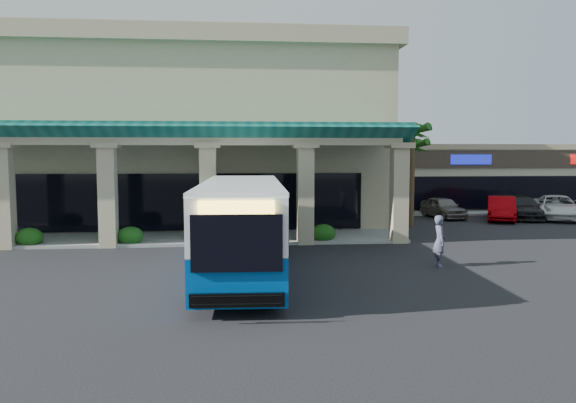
{
  "coord_description": "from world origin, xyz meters",
  "views": [
    {
      "loc": [
        -1.82,
        -20.74,
        4.3
      ],
      "look_at": [
        0.49,
        3.1,
        2.2
      ],
      "focal_mm": 35.0,
      "sensor_mm": 36.0,
      "label": 1
    }
  ],
  "objects": [
    {
      "name": "ground",
      "position": [
        0.0,
        0.0,
        0.0
      ],
      "size": [
        110.0,
        110.0,
        0.0
      ],
      "primitive_type": "plane",
      "color": "black"
    },
    {
      "name": "main_building",
      "position": [
        -8.0,
        16.0,
        5.67
      ],
      "size": [
        30.8,
        14.8,
        11.35
      ],
      "primitive_type": null,
      "color": "#BEB088",
      "rests_on": "ground"
    },
    {
      "name": "arcade",
      "position": [
        -8.0,
        6.8,
        2.85
      ],
      "size": [
        30.0,
        6.2,
        5.7
      ],
      "primitive_type": null,
      "color": "#0E544C",
      "rests_on": "ground"
    },
    {
      "name": "strip_mall",
      "position": [
        18.0,
        24.0,
        2.45
      ],
      "size": [
        22.5,
        12.5,
        4.9
      ],
      "primitive_type": null,
      "color": "beige",
      "rests_on": "ground"
    },
    {
      "name": "palm_0",
      "position": [
        8.5,
        11.0,
        3.3
      ],
      "size": [
        2.4,
        2.4,
        6.6
      ],
      "primitive_type": null,
      "color": "#1C4F15",
      "rests_on": "ground"
    },
    {
      "name": "palm_1",
      "position": [
        9.5,
        14.0,
        2.9
      ],
      "size": [
        2.4,
        2.4,
        5.8
      ],
      "primitive_type": null,
      "color": "#1C4F15",
      "rests_on": "ground"
    },
    {
      "name": "broadleaf_tree",
      "position": [
        7.5,
        19.0,
        2.41
      ],
      "size": [
        2.6,
        2.6,
        4.81
      ],
      "primitive_type": null,
      "color": "#174A10",
      "rests_on": "ground"
    },
    {
      "name": "transit_bus",
      "position": [
        -1.56,
        -1.11,
        1.63
      ],
      "size": [
        3.14,
        11.79,
        3.27
      ],
      "primitive_type": null,
      "rotation": [
        0.0,
        0.0,
        -0.04
      ],
      "color": "#05489C",
      "rests_on": "ground"
    },
    {
      "name": "pedestrian",
      "position": [
        5.89,
        -0.46,
        0.97
      ],
      "size": [
        0.56,
        0.76,
        1.94
      ],
      "primitive_type": "imported",
      "rotation": [
        0.0,
        0.0,
        1.44
      ],
      "color": "#48495F",
      "rests_on": "ground"
    },
    {
      "name": "car_silver",
      "position": [
        11.85,
        14.72,
        0.7
      ],
      "size": [
        2.17,
        4.29,
        1.4
      ],
      "primitive_type": "imported",
      "rotation": [
        0.0,
        0.0,
        0.13
      ],
      "color": "slate",
      "rests_on": "ground"
    },
    {
      "name": "car_white",
      "position": [
        15.02,
        13.07,
        0.76
      ],
      "size": [
        3.4,
        4.89,
        1.53
      ],
      "primitive_type": "imported",
      "rotation": [
        0.0,
        0.0,
        -0.43
      ],
      "color": "#960208",
      "rests_on": "ground"
    },
    {
      "name": "car_red",
      "position": [
        16.78,
        13.81,
        0.73
      ],
      "size": [
        3.19,
        5.35,
        1.45
      ],
      "primitive_type": "imported",
      "rotation": [
        0.0,
        0.0,
        -0.25
      ],
      "color": "black",
      "rests_on": "ground"
    },
    {
      "name": "car_gray",
      "position": [
        18.89,
        13.39,
        0.77
      ],
      "size": [
        4.36,
        6.06,
        1.53
      ],
      "primitive_type": "imported",
      "rotation": [
        0.0,
        0.0,
        -0.37
      ],
      "color": "silver",
      "rests_on": "ground"
    }
  ]
}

